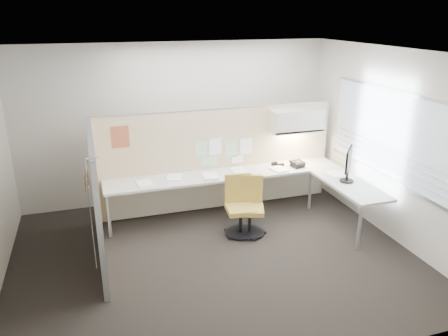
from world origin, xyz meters
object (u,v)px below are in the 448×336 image
object	(u,v)px
chair_left	(240,207)
phone	(297,164)
desk	(248,181)
chair_right	(250,208)
monitor	(348,163)

from	to	relation	value
chair_left	phone	bearing A→B (deg)	33.07
desk	chair_right	world-z (taller)	chair_right
desk	chair_left	size ratio (longest dim) A/B	4.38
chair_right	monitor	size ratio (longest dim) A/B	1.65
desk	chair_left	world-z (taller)	chair_left
chair_left	monitor	distance (m)	1.83
desk	monitor	xyz separation A→B (m)	(1.37, -0.78, 0.44)
phone	monitor	bearing A→B (deg)	-77.08
monitor	phone	distance (m)	1.00
chair_right	monitor	distance (m)	1.69
chair_right	phone	xyz separation A→B (m)	(1.13, 0.69, 0.37)
desk	phone	xyz separation A→B (m)	(0.94, 0.08, 0.18)
desk	phone	world-z (taller)	phone
monitor	phone	xyz separation A→B (m)	(-0.43, 0.87, -0.26)
phone	chair_left	bearing A→B (deg)	-166.68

